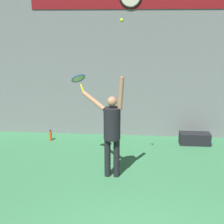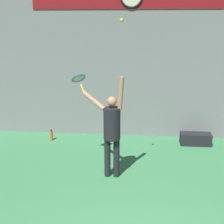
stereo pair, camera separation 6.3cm
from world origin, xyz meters
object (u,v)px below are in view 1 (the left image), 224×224
Objects in this scene: tennis_player at (112,128)px; water_bottle at (51,136)px; equipment_bag at (195,139)px; tennis_racket at (79,79)px; tennis_ball at (122,20)px.

water_bottle is (-1.83, 1.88, -0.92)m from tennis_player.
tennis_player is at bearing -136.38° from equipment_bag.
equipment_bag is at bearing 0.92° from water_bottle.
equipment_bag is at bearing 43.62° from tennis_player.
tennis_racket is 2.49m from water_bottle.
water_bottle is at bearing 129.05° from tennis_racket.
tennis_player is 2.66× the size of equipment_bag.
tennis_racket is 1.29× the size of water_bottle.
equipment_bag is (2.79, 1.39, -1.79)m from tennis_racket.
tennis_player is at bearing -36.08° from tennis_racket.
water_bottle is at bearing 136.70° from tennis_ball.
tennis_racket is 1.63m from tennis_ball.
tennis_racket is at bearing 148.70° from tennis_ball.
tennis_racket reaches higher than equipment_bag.
water_bottle is (-1.08, 1.33, -1.81)m from tennis_racket.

